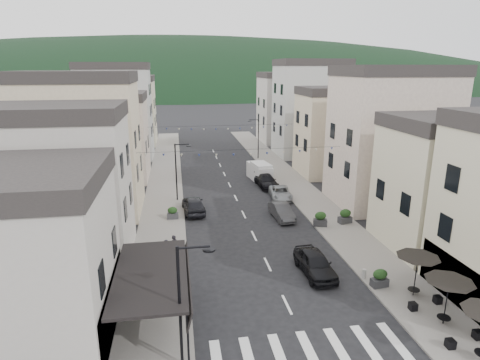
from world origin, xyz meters
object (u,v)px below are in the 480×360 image
at_px(pedestrian_a, 175,246).
at_px(pedestrian_b, 167,250).
at_px(parked_car_c, 280,193).
at_px(delivery_van, 260,171).
at_px(parked_car_b, 282,211).
at_px(parked_car_e, 193,205).
at_px(parked_car_a, 315,263).
at_px(parked_car_d, 266,181).

relative_size(pedestrian_a, pedestrian_b, 1.09).
bearing_deg(parked_car_c, pedestrian_b, -126.54).
bearing_deg(delivery_van, parked_car_b, -100.85).
distance_m(parked_car_e, pedestrian_b, 9.99).
height_order(parked_car_a, parked_car_c, parked_car_a).
xyz_separation_m(parked_car_b, parked_car_c, (1.36, 5.62, -0.06)).
height_order(parked_car_c, parked_car_d, parked_car_d).
relative_size(parked_car_a, parked_car_b, 1.10).
height_order(parked_car_a, delivery_van, delivery_van).
height_order(parked_car_b, pedestrian_b, pedestrian_b).
distance_m(parked_car_b, parked_car_c, 5.78).
bearing_deg(pedestrian_a, parked_car_c, 13.11).
xyz_separation_m(delivery_van, pedestrian_b, (-10.83, -19.92, -0.21)).
bearing_deg(parked_car_a, delivery_van, 84.79).
height_order(delivery_van, pedestrian_a, delivery_van).
height_order(parked_car_a, parked_car_d, parked_car_a).
height_order(parked_car_d, pedestrian_b, pedestrian_b).
bearing_deg(parked_car_c, delivery_van, 101.33).
height_order(parked_car_b, delivery_van, delivery_van).
distance_m(parked_car_b, pedestrian_a, 11.62).
relative_size(parked_car_c, parked_car_d, 0.92).
relative_size(parked_car_e, delivery_van, 0.97).
relative_size(parked_car_c, pedestrian_a, 2.70).
xyz_separation_m(parked_car_a, parked_car_b, (0.44, 10.24, -0.09)).
bearing_deg(parked_car_e, parked_car_b, 155.36).
distance_m(parked_car_a, parked_car_e, 14.99).
xyz_separation_m(parked_car_e, pedestrian_a, (-1.78, -9.32, 0.15)).
bearing_deg(parked_car_a, pedestrian_a, 155.46).
bearing_deg(parked_car_d, pedestrian_a, -126.44).
distance_m(parked_car_b, pedestrian_b, 12.29).
distance_m(parked_car_c, parked_car_d, 4.46).
xyz_separation_m(parked_car_c, pedestrian_a, (-10.98, -12.13, 0.33)).
bearing_deg(parked_car_b, pedestrian_a, -149.67).
relative_size(parked_car_d, delivery_van, 1.01).
xyz_separation_m(parked_car_d, parked_car_e, (-8.68, -7.25, 0.09)).
height_order(parked_car_a, pedestrian_b, pedestrian_b).
relative_size(parked_car_c, delivery_van, 0.93).
relative_size(parked_car_a, parked_car_c, 1.01).
xyz_separation_m(parked_car_e, pedestrian_b, (-2.32, -9.72, 0.08)).
bearing_deg(parked_car_b, pedestrian_b, -149.54).
relative_size(parked_car_d, pedestrian_a, 2.94).
relative_size(parked_car_a, parked_car_d, 0.93).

